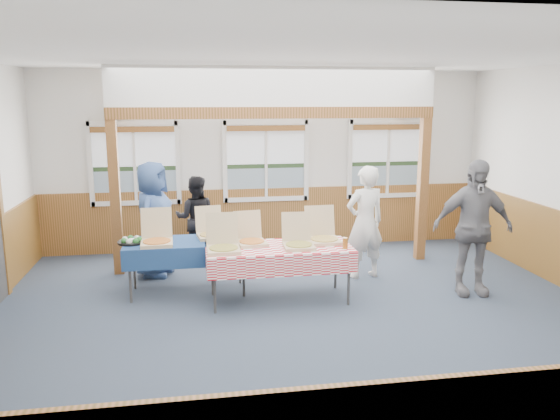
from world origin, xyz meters
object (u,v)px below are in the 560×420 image
Objects in this scene: table_left at (187,245)px; person_grey at (473,228)px; woman_white at (365,222)px; man_blue at (153,219)px; table_right at (279,250)px; woman_black at (196,218)px.

person_grey reaches higher than table_left.
person_grey is (1.25, -0.92, 0.09)m from woman_white.
table_left is 2.69m from woman_white.
man_blue is 0.93× the size of person_grey.
table_left is 0.96× the size of person_grey.
table_left is at bearing -133.07° from man_blue.
woman_black reaches higher than table_right.
table_right is at bearing -176.81° from person_grey.
woman_black is at bearing -41.69° from woman_white.
table_right is at bearing -10.88° from table_left.
man_blue is at bearing 130.91° from table_left.
table_right is 1.14× the size of man_blue.
person_grey reaches higher than woman_white.
table_right is at bearing -111.43° from man_blue.
person_grey is at bearing 2.74° from table_right.
person_grey is at bearing 131.13° from woman_white.
woman_black is 0.81× the size of man_blue.
table_left is 1.32m from table_right.
table_left is 3.99m from person_grey.
woman_black is at bearing -22.39° from man_blue.
person_grey is (3.92, -0.66, 0.26)m from table_left.
table_left and table_right have the same top height.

